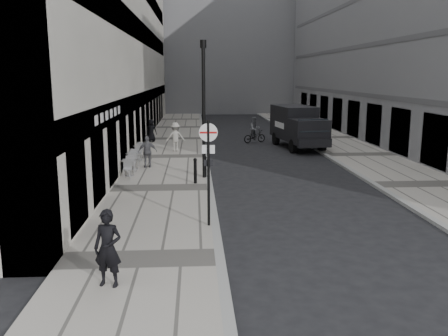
# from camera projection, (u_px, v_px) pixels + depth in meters

# --- Properties ---
(ground) EXTENTS (120.00, 120.00, 0.00)m
(ground) POSITION_uv_depth(u_px,v_px,m) (227.00, 314.00, 9.37)
(ground) COLOR black
(ground) RESTS_ON ground
(sidewalk) EXTENTS (4.00, 60.00, 0.12)m
(sidewalk) POSITION_uv_depth(u_px,v_px,m) (170.00, 157.00, 26.86)
(sidewalk) COLOR #9C968D
(sidewalk) RESTS_ON ground
(far_sidewalk) EXTENTS (4.00, 60.00, 0.12)m
(far_sidewalk) POSITION_uv_depth(u_px,v_px,m) (360.00, 155.00, 27.53)
(far_sidewalk) COLOR #9C968D
(far_sidewalk) RESTS_ON ground
(building_left) EXTENTS (4.00, 45.00, 18.00)m
(building_left) POSITION_uv_depth(u_px,v_px,m) (112.00, 8.00, 31.26)
(building_left) COLOR beige
(building_left) RESTS_ON ground
(building_far) EXTENTS (24.00, 16.00, 22.00)m
(building_far) POSITION_uv_depth(u_px,v_px,m) (210.00, 26.00, 62.18)
(building_far) COLOR slate
(building_far) RESTS_ON ground
(walking_man) EXTENTS (0.71, 0.55, 1.71)m
(walking_man) POSITION_uv_depth(u_px,v_px,m) (108.00, 248.00, 10.19)
(walking_man) COLOR black
(walking_man) RESTS_ON sidewalk
(sign_post) EXTENTS (0.55, 0.10, 3.22)m
(sign_post) POSITION_uv_depth(u_px,v_px,m) (208.00, 159.00, 14.11)
(sign_post) COLOR black
(sign_post) RESTS_ON sidewalk
(lamppost) EXTENTS (0.27, 0.27, 5.99)m
(lamppost) POSITION_uv_depth(u_px,v_px,m) (204.00, 103.00, 20.65)
(lamppost) COLOR black
(lamppost) RESTS_ON sidewalk
(bollard_near) EXTENTS (0.13, 0.13, 1.01)m
(bollard_near) POSITION_uv_depth(u_px,v_px,m) (195.00, 172.00, 20.03)
(bollard_near) COLOR black
(bollard_near) RESTS_ON sidewalk
(bollard_far) EXTENTS (0.12, 0.12, 0.88)m
(bollard_far) POSITION_uv_depth(u_px,v_px,m) (205.00, 167.00, 21.31)
(bollard_far) COLOR black
(bollard_far) RESTS_ON sidewalk
(panel_van) EXTENTS (2.79, 5.86, 2.66)m
(panel_van) POSITION_uv_depth(u_px,v_px,m) (297.00, 125.00, 30.43)
(panel_van) COLOR black
(panel_van) RESTS_ON ground
(cyclist) EXTENTS (1.76, 1.20, 1.80)m
(cyclist) POSITION_uv_depth(u_px,v_px,m) (255.00, 133.00, 32.89)
(cyclist) COLOR black
(cyclist) RESTS_ON ground
(pedestrian_a) EXTENTS (0.98, 0.56, 1.58)m
(pedestrian_a) POSITION_uv_depth(u_px,v_px,m) (148.00, 152.00, 23.40)
(pedestrian_a) COLOR #515155
(pedestrian_a) RESTS_ON sidewalk
(pedestrian_b) EXTENTS (1.19, 0.77, 1.73)m
(pedestrian_b) POSITION_uv_depth(u_px,v_px,m) (175.00, 137.00, 28.39)
(pedestrian_b) COLOR gray
(pedestrian_b) RESTS_ON sidewalk
(pedestrian_c) EXTENTS (0.83, 0.63, 1.53)m
(pedestrian_c) POSITION_uv_depth(u_px,v_px,m) (151.00, 130.00, 32.60)
(pedestrian_c) COLOR black
(pedestrian_c) RESTS_ON sidewalk
(cafe_table_near) EXTENTS (0.68, 1.53, 0.87)m
(cafe_table_near) POSITION_uv_depth(u_px,v_px,m) (129.00, 167.00, 21.43)
(cafe_table_near) COLOR silver
(cafe_table_near) RESTS_ON sidewalk
(cafe_table_mid) EXTENTS (0.70, 1.58, 0.90)m
(cafe_table_mid) POSITION_uv_depth(u_px,v_px,m) (140.00, 152.00, 25.58)
(cafe_table_mid) COLOR silver
(cafe_table_mid) RESTS_ON sidewalk
(cafe_table_far) EXTENTS (0.73, 1.65, 0.94)m
(cafe_table_far) POSITION_uv_depth(u_px,v_px,m) (133.00, 160.00, 22.98)
(cafe_table_far) COLOR silver
(cafe_table_far) RESTS_ON sidewalk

